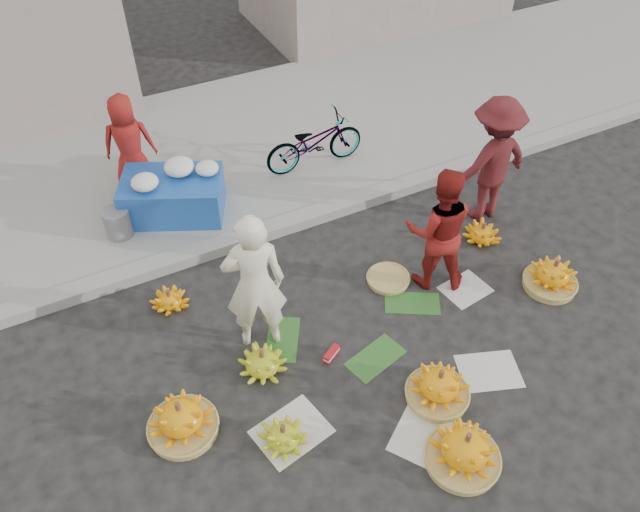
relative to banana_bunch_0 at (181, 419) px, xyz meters
name	(u,v)px	position (x,y,z in m)	size (l,w,h in m)	color
ground	(374,342)	(2.24, 0.10, -0.20)	(80.00, 80.00, 0.00)	black
curb	(291,223)	(2.24, 2.30, -0.13)	(40.00, 0.25, 0.15)	gray
sidewalk	(235,145)	(2.24, 4.40, -0.14)	(40.00, 4.00, 0.12)	gray
newspaper_scatter	(413,396)	(2.24, -0.70, -0.20)	(3.20, 1.80, 0.00)	silver
banana_leaves	(358,332)	(2.14, 0.30, -0.20)	(2.00, 1.00, 0.00)	#22561C
banana_bunch_0	(181,419)	(0.00, 0.00, 0.00)	(0.68, 0.68, 0.47)	#A18743
banana_bunch_1	(283,436)	(0.83, -0.57, -0.08)	(0.54, 0.54, 0.29)	#95AE18
banana_bunch_2	(465,450)	(2.25, -1.51, 0.01)	(0.73, 0.73, 0.48)	#A18743
banana_bunch_3	(439,386)	(2.45, -0.81, -0.01)	(0.64, 0.64, 0.45)	#A18743
banana_bunch_4	(552,275)	(4.58, -0.11, -0.02)	(0.71, 0.71, 0.44)	#A18743
banana_bunch_5	(482,233)	(4.36, 0.94, -0.08)	(0.49, 0.49, 0.30)	#FCA50C
banana_bunch_6	(262,362)	(0.98, 0.31, -0.06)	(0.62, 0.62, 0.33)	#95AE18
banana_bunch_7	(170,300)	(0.37, 1.66, -0.10)	(0.46, 0.46, 0.26)	#FCA50C
basket_spare	(388,279)	(2.88, 0.85, -0.17)	(0.51, 0.51, 0.06)	#A18743
incense_stack	(331,354)	(1.72, 0.14, -0.15)	(0.23, 0.07, 0.09)	#B21319
vendor_cream	(255,284)	(1.12, 0.73, 0.69)	(0.65, 0.43, 1.78)	white
vendor_red	(438,230)	(3.36, 0.64, 0.61)	(0.79, 0.61, 1.62)	maroon
man_striped	(492,161)	(4.68, 1.38, 0.68)	(1.14, 0.66, 1.77)	maroon
flower_table	(173,193)	(0.94, 3.17, 0.23)	(1.51, 1.28, 0.75)	#174498
grey_bucket	(118,223)	(0.15, 3.05, 0.11)	(0.34, 0.34, 0.39)	slate
flower_vendor	(129,143)	(0.64, 3.98, 0.62)	(0.69, 0.45, 1.40)	maroon
bicycle	(314,142)	(3.09, 3.30, 0.31)	(1.50, 0.52, 0.79)	gray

